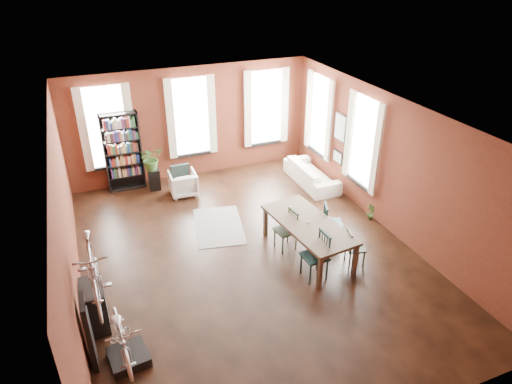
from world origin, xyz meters
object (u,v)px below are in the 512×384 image
dining_table (307,238)px  dining_chair_b (286,230)px  cream_sofa (312,170)px  bookshelf (123,152)px  bicycle_floor (119,319)px  dining_chair_d (333,223)px  white_armchair (183,182)px  console_table (95,306)px  dining_chair_c (355,248)px  bike_trainer (129,357)px  dining_chair_a (315,256)px  plant_stand (154,179)px

dining_table → dining_chair_b: 0.52m
dining_chair_b → cream_sofa: dining_chair_b is taller
bookshelf → bicycle_floor: (-0.93, -6.28, -0.17)m
dining_chair_d → white_armchair: dining_chair_d is taller
dining_chair_b → bookshelf: bookshelf is taller
console_table → cream_sofa: bearing=29.3°
dining_chair_b → cream_sofa: bearing=135.1°
cream_sofa → console_table: 7.15m
dining_table → dining_chair_c: (0.76, -0.72, 0.01)m
bike_trainer → dining_chair_a: bearing=11.8°
dining_chair_b → plant_stand: bearing=-158.0°
bookshelf → plant_stand: (0.70, -0.36, -0.80)m
console_table → dining_chair_d: bearing=7.9°
dining_table → dining_chair_a: size_ratio=2.26×
dining_chair_a → dining_chair_d: bearing=133.6°
dining_chair_c → cream_sofa: (0.95, 3.72, -0.00)m
cream_sofa → dining_chair_a: bearing=152.5°
white_armchair → bicycle_floor: size_ratio=0.48×
white_armchair → bike_trainer: (-2.26, -5.32, -0.28)m
dining_chair_b → white_armchair: size_ratio=1.28×
bicycle_floor → bike_trainer: bearing=-20.4°
plant_stand → bicycle_floor: (-1.63, -5.92, 0.64)m
dining_chair_d → plant_stand: size_ratio=1.57×
dining_chair_a → bicycle_floor: size_ratio=0.68×
dining_chair_b → bookshelf: bearing=-153.1°
dining_table → cream_sofa: size_ratio=1.12×
console_table → white_armchair: bearing=57.9°
dining_chair_b → white_armchair: dining_chair_b is taller
dining_chair_b → white_armchair: 3.69m
white_armchair → plant_stand: size_ratio=1.22×
bike_trainer → console_table: (-0.40, 1.09, 0.31)m
console_table → bicycle_floor: 1.25m
bike_trainer → cream_sofa: bearing=38.2°
bookshelf → cream_sofa: size_ratio=1.06×
dining_chair_c → bicycle_floor: (-4.92, -0.86, 0.52)m
dining_chair_c → dining_chair_d: 0.95m
dining_table → white_armchair: dining_table is taller
dining_chair_d → bookshelf: (-4.00, 4.47, 0.63)m
bike_trainer → dining_chair_d: bearing=20.5°
bike_trainer → console_table: size_ratio=0.76×
plant_stand → bicycle_floor: bearing=-105.4°
bookshelf → console_table: (-1.28, -5.20, -0.70)m
dining_chair_a → bookshelf: bookshelf is taller
cream_sofa → bike_trainer: (-5.83, -4.59, -0.32)m
dining_chair_c → dining_chair_d: dining_chair_d is taller
bookshelf → bike_trainer: 6.43m
dining_chair_a → dining_chair_b: bearing=-176.2°
dining_chair_a → plant_stand: dining_chair_a is taller
dining_table → plant_stand: dining_table is taller
dining_chair_c → bike_trainer: size_ratio=1.34×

